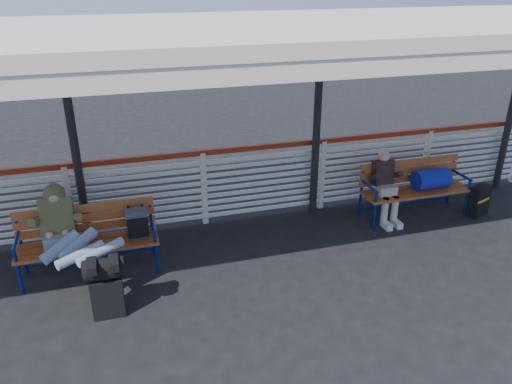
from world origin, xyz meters
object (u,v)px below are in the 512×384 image
object	(u,v)px
luggage_stack	(106,285)
traveler_man	(73,241)
companion_person	(386,186)
bench_right	(422,181)
suitcase_side	(479,201)
bench_left	(99,232)

from	to	relation	value
luggage_stack	traveler_man	world-z (taller)	traveler_man
companion_person	bench_right	bearing A→B (deg)	0.75
bench_right	suitcase_side	world-z (taller)	bench_right
bench_right	suitcase_side	distance (m)	1.03
companion_person	suitcase_side	bearing A→B (deg)	-10.54
luggage_stack	bench_right	bearing A→B (deg)	15.48
bench_right	companion_person	distance (m)	0.67
bench_left	suitcase_side	xyz separation A→B (m)	(6.00, -0.05, -0.32)
bench_left	suitcase_side	size ratio (longest dim) A/B	3.55
luggage_stack	bench_left	world-z (taller)	bench_left
suitcase_side	bench_right	bearing A→B (deg)	141.22
luggage_stack	traveler_man	size ratio (longest dim) A/B	0.46
luggage_stack	bench_right	size ratio (longest dim) A/B	0.42
bench_right	companion_person	xyz separation A→B (m)	(-0.67, -0.01, 0.00)
suitcase_side	companion_person	bearing A→B (deg)	148.96
bench_left	luggage_stack	bearing A→B (deg)	-87.31
luggage_stack	suitcase_side	size ratio (longest dim) A/B	1.50
companion_person	suitcase_side	xyz separation A→B (m)	(1.60, -0.30, -0.34)
bench_left	bench_right	bearing A→B (deg)	2.88
bench_left	companion_person	distance (m)	4.41
luggage_stack	bench_left	size ratio (longest dim) A/B	0.42
bench_left	traveler_man	bearing A→B (deg)	-130.08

